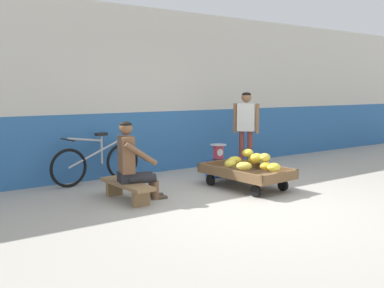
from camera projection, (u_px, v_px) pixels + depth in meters
name	position (u px, v px, depth m)	size (l,w,h in m)	color
ground_plane	(252.00, 206.00, 5.97)	(80.00, 80.00, 0.00)	#A39E93
back_wall	(144.00, 92.00, 8.22)	(16.00, 0.30, 3.07)	#2D609E
banana_cart	(246.00, 173.00, 7.01)	(0.93, 1.49, 0.36)	brown
banana_pile	(252.00, 161.00, 6.84)	(0.85, 1.05, 0.26)	yellow
low_bench	(127.00, 187.00, 6.23)	(0.35, 1.11, 0.27)	olive
vendor_seated	(132.00, 161.00, 6.21)	(0.72, 0.57, 1.14)	brown
plastic_crate	(218.00, 168.00, 7.96)	(0.36, 0.28, 0.30)	#234CA8
weighing_scale	(218.00, 152.00, 7.93)	(0.30, 0.30, 0.29)	#28282D
bicycle_near_left	(97.00, 163.00, 7.38)	(1.66, 0.48, 0.86)	black
customer_adult	(246.00, 123.00, 8.25)	(0.36, 0.39, 1.53)	brown
shopping_bag	(241.00, 174.00, 7.63)	(0.18, 0.12, 0.24)	green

